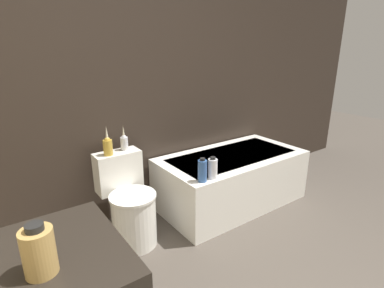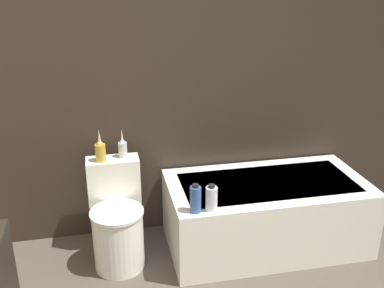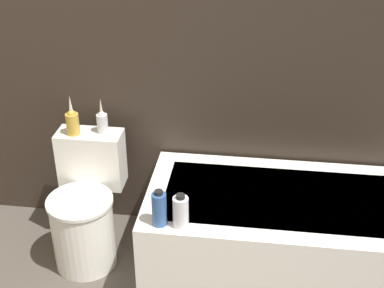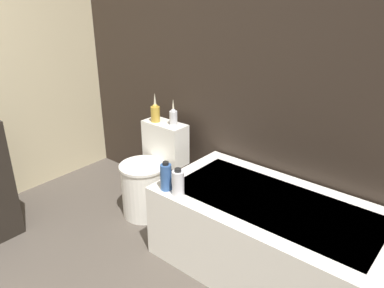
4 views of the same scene
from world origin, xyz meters
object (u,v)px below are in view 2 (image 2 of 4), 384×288
object	(u,v)px
bathtub	(266,213)
shampoo_bottle_tall	(196,199)
toilet	(117,222)
vase_silver	(123,148)
vase_gold	(100,150)
shampoo_bottle_short	(211,198)

from	to	relation	value
bathtub	shampoo_bottle_tall	distance (m)	0.76
toilet	shampoo_bottle_tall	xyz separation A→B (m)	(0.49, -0.32, 0.29)
vase_silver	shampoo_bottle_tall	world-z (taller)	vase_silver
vase_silver	toilet	bearing A→B (deg)	-110.71
bathtub	vase_gold	bearing A→B (deg)	171.53
toilet	shampoo_bottle_short	world-z (taller)	toilet
vase_gold	shampoo_bottle_tall	distance (m)	0.77
vase_gold	vase_silver	xyz separation A→B (m)	(0.16, 0.04, -0.01)
vase_silver	shampoo_bottle_tall	xyz separation A→B (m)	(0.41, -0.52, -0.18)
bathtub	vase_silver	world-z (taller)	vase_silver
shampoo_bottle_tall	shampoo_bottle_short	distance (m)	0.10
bathtub	toilet	world-z (taller)	toilet
toilet	vase_gold	world-z (taller)	vase_gold
vase_silver	shampoo_bottle_short	world-z (taller)	vase_silver
vase_gold	shampoo_bottle_short	distance (m)	0.85
vase_gold	shampoo_bottle_short	xyz separation A→B (m)	(0.67, -0.48, -0.20)
toilet	vase_gold	distance (m)	0.51
shampoo_bottle_short	vase_silver	bearing A→B (deg)	134.66
shampoo_bottle_tall	vase_silver	bearing A→B (deg)	128.32
vase_silver	shampoo_bottle_tall	distance (m)	0.69
vase_gold	vase_silver	size ratio (longest dim) A/B	1.14
bathtub	toilet	bearing A→B (deg)	179.36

